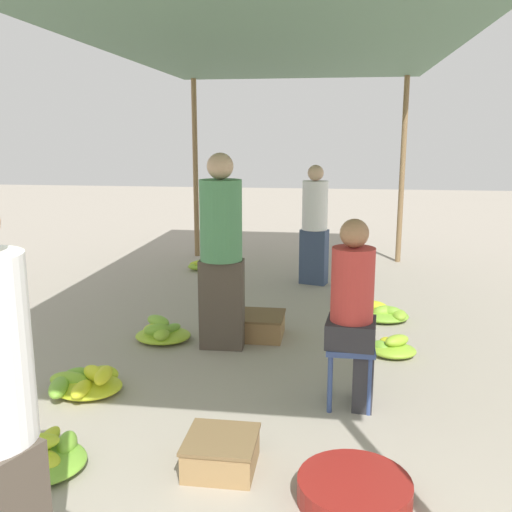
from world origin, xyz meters
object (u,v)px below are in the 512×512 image
object	(u,v)px
stool	(350,357)
shopper_walking_far	(221,249)
banana_pile_right_1	(391,347)
crate_mid	(259,325)
shopper_walking_mid	(315,223)
banana_pile_right_2	(385,313)
basin_black	(354,491)
banana_pile_left_2	(161,332)
banana_pile_left_1	(85,383)
vendor_seated	(355,310)
banana_pile_left_3	(206,266)
banana_pile_left_0	(37,455)
crate_near	(222,453)

from	to	relation	value
stool	shopper_walking_far	size ratio (longest dim) A/B	0.26
stool	banana_pile_right_1	world-z (taller)	stool
crate_mid	shopper_walking_mid	distance (m)	2.27
stool	banana_pile_right_2	distance (m)	2.08
basin_black	shopper_walking_mid	world-z (taller)	shopper_walking_mid
shopper_walking_far	banana_pile_left_2	bearing A→B (deg)	174.01
banana_pile_left_1	vendor_seated	bearing A→B (deg)	2.48
basin_black	vendor_seated	bearing A→B (deg)	89.45
banana_pile_left_3	banana_pile_right_2	world-z (taller)	banana_pile_right_2
basin_black	crate_mid	size ratio (longest dim) A/B	1.27
stool	crate_mid	world-z (taller)	stool
banana_pile_left_1	crate_mid	world-z (taller)	crate_mid
banana_pile_left_0	banana_pile_right_2	size ratio (longest dim) A/B	1.14
banana_pile_right_2	shopper_walking_far	size ratio (longest dim) A/B	0.29
shopper_walking_mid	basin_black	bearing A→B (deg)	-84.91
shopper_walking_mid	shopper_walking_far	world-z (taller)	shopper_walking_far
banana_pile_left_1	shopper_walking_mid	bearing A→B (deg)	65.92
crate_mid	banana_pile_right_2	bearing A→B (deg)	28.90
vendor_seated	banana_pile_left_2	xyz separation A→B (m)	(-1.76, 1.07, -0.63)
crate_near	shopper_walking_mid	distance (m)	4.44
banana_pile_right_2	vendor_seated	bearing A→B (deg)	-100.99
basin_black	banana_pile_left_2	bearing A→B (deg)	128.41
vendor_seated	shopper_walking_far	xyz separation A→B (m)	(-1.15, 1.01, 0.20)
crate_near	shopper_walking_far	world-z (taller)	shopper_walking_far
banana_pile_right_1	shopper_walking_far	world-z (taller)	shopper_walking_far
banana_pile_left_2	shopper_walking_far	distance (m)	1.03
crate_near	shopper_walking_mid	bearing A→B (deg)	85.40
banana_pile_left_3	crate_mid	world-z (taller)	crate_mid
stool	vendor_seated	xyz separation A→B (m)	(0.02, 0.00, 0.35)
banana_pile_left_3	stool	bearing A→B (deg)	-63.76
banana_pile_left_0	crate_mid	xyz separation A→B (m)	(0.99, 2.39, 0.03)
stool	banana_pile_left_3	size ratio (longest dim) A/B	0.82
crate_near	banana_pile_left_2	bearing A→B (deg)	116.36
banana_pile_right_1	banana_pile_right_2	world-z (taller)	banana_pile_right_1
banana_pile_right_1	crate_mid	size ratio (longest dim) A/B	0.88
shopper_walking_mid	shopper_walking_far	size ratio (longest dim) A/B	0.88
vendor_seated	shopper_walking_mid	world-z (taller)	shopper_walking_mid
banana_pile_right_2	shopper_walking_mid	bearing A→B (deg)	119.51
stool	banana_pile_left_3	bearing A→B (deg)	116.24
banana_pile_left_3	banana_pile_right_2	distance (m)	3.10
stool	banana_pile_left_0	bearing A→B (deg)	-149.74
banana_pile_left_0	banana_pile_left_3	xyz separation A→B (m)	(-0.15, 5.07, -0.01)
banana_pile_left_0	shopper_walking_mid	xyz separation A→B (m)	(1.43, 4.51, 0.73)
banana_pile_left_2	shopper_walking_mid	size ratio (longest dim) A/B	0.34
stool	banana_pile_left_3	world-z (taller)	stool
banana_pile_right_2	banana_pile_left_1	bearing A→B (deg)	-138.66
banana_pile_left_3	shopper_walking_far	distance (m)	3.23
vendor_seated	banana_pile_right_2	distance (m)	2.15
vendor_seated	banana_pile_left_2	distance (m)	2.16
stool	crate_mid	distance (m)	1.59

